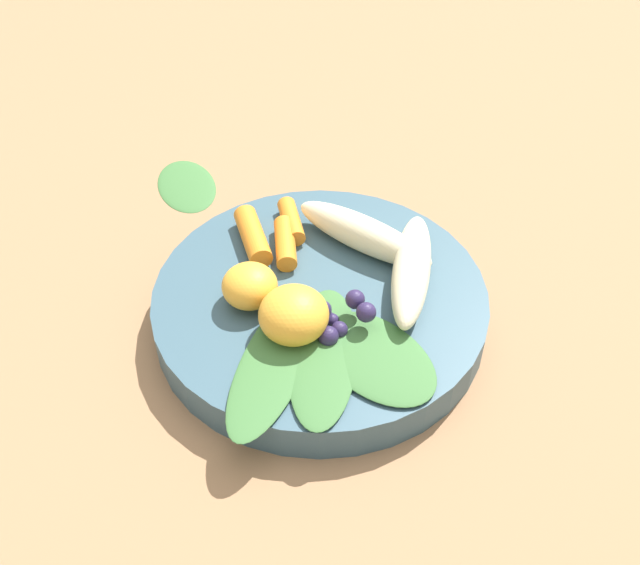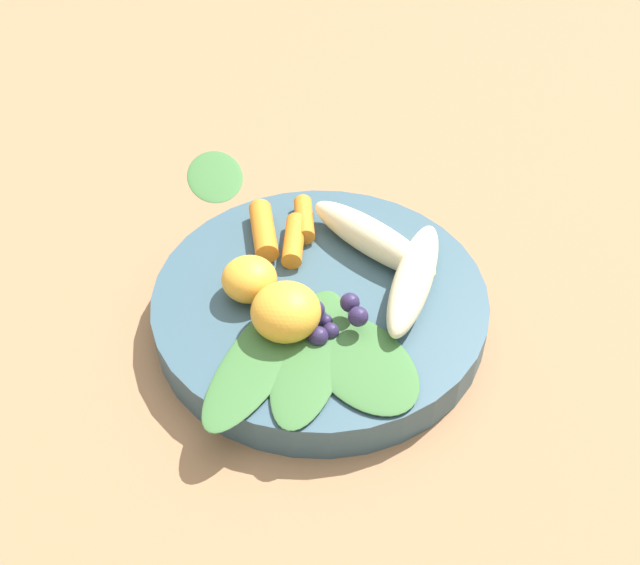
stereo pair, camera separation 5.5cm
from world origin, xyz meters
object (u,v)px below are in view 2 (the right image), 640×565
Objects in this scene: bowl at (320,306)px; banana_peeled_left at (372,238)px; orange_segment_near at (286,312)px; kale_leaf_stray at (215,174)px; banana_peeled_right at (414,278)px.

bowl is 2.06× the size of banana_peeled_left.
orange_segment_near is at bearing 96.38° from banana_peeled_left.
bowl is 2.95× the size of kale_leaf_stray.
orange_segment_near is at bearing 9.92° from bowl.
kale_leaf_stray is at bearing -119.24° from orange_segment_near.
bowl is 0.07m from banana_peeled_left.
banana_peeled_left is 0.10m from orange_segment_near.
bowl is 0.07m from banana_peeled_right.
orange_segment_near is 0.58× the size of kale_leaf_stray.
banana_peeled_right is at bearing 165.58° from banana_peeled_left.
orange_segment_near is at bearing 130.14° from banana_peeled_right.
kale_leaf_stray is (-0.07, -0.20, -0.01)m from bowl.
bowl is at bearing -163.53° from kale_leaf_stray.
banana_peeled_left is at bearing -179.47° from bowl.
banana_peeled_left is 1.00× the size of banana_peeled_right.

